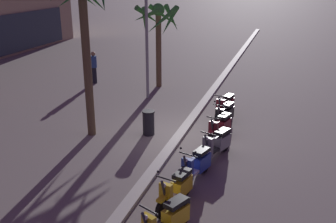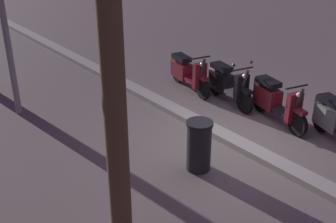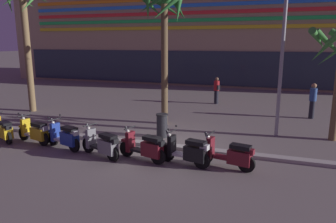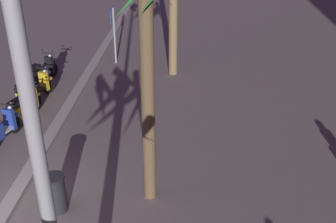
% 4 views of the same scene
% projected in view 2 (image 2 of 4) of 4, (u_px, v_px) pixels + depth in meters
% --- Properties ---
extents(ground_plane, '(200.00, 200.00, 0.00)m').
position_uv_depth(ground_plane, '(230.00, 143.00, 8.58)').
color(ground_plane, slate).
extents(curb_strip, '(60.00, 0.36, 0.12)m').
position_uv_depth(curb_strip, '(231.00, 140.00, 8.58)').
color(curb_strip, '#ADA89E').
rests_on(curb_strip, ground).
extents(scooter_maroon_far_back, '(1.77, 0.74, 1.04)m').
position_uv_depth(scooter_maroon_far_back, '(275.00, 101.00, 9.34)').
color(scooter_maroon_far_back, black).
rests_on(scooter_maroon_far_back, ground).
extents(scooter_black_second_in_line, '(1.73, 0.68, 1.17)m').
position_uv_depth(scooter_black_second_in_line, '(227.00, 84.00, 10.27)').
color(scooter_black_second_in_line, black).
rests_on(scooter_black_second_in_line, ground).
extents(scooter_maroon_lead_nearest, '(1.83, 0.69, 1.04)m').
position_uv_depth(scooter_maroon_lead_nearest, '(187.00, 72.00, 11.05)').
color(scooter_maroon_lead_nearest, black).
rests_on(scooter_maroon_lead_nearest, ground).
extents(litter_bin, '(0.48, 0.48, 0.95)m').
position_uv_depth(litter_bin, '(199.00, 145.00, 7.52)').
color(litter_bin, '#232328').
rests_on(litter_bin, ground).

